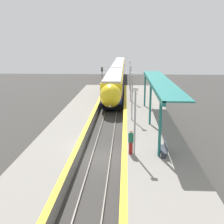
{
  "coord_description": "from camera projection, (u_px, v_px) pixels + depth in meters",
  "views": [
    {
      "loc": [
        1.84,
        -20.15,
        8.68
      ],
      "look_at": [
        0.56,
        5.76,
        2.28
      ],
      "focal_mm": 45.0,
      "sensor_mm": 36.0,
      "label": 1
    }
  ],
  "objects": [
    {
      "name": "lamppost_mid",
      "position": [
        132.0,
        93.0,
        28.23
      ],
      "size": [
        0.36,
        0.2,
        4.82
      ],
      "color": "#9E9EA3",
      "rests_on": "platform_right"
    },
    {
      "name": "platform_right",
      "position": [
        155.0,
        153.0,
        21.39
      ],
      "size": [
        5.1,
        64.0,
        1.01
      ],
      "color": "gray",
      "rests_on": "ground_plane"
    },
    {
      "name": "rail_left",
      "position": [
        92.0,
        157.0,
        21.73
      ],
      "size": [
        0.08,
        90.0,
        0.15
      ],
      "primitive_type": "cube",
      "color": "slate",
      "rests_on": "ground_plane"
    },
    {
      "name": "person_waiting",
      "position": [
        131.0,
        141.0,
        19.77
      ],
      "size": [
        0.36,
        0.23,
        1.78
      ],
      "color": "maroon",
      "rests_on": "platform_right"
    },
    {
      "name": "platform_left",
      "position": [
        55.0,
        151.0,
        21.76
      ],
      "size": [
        3.93,
        64.0,
        1.01
      ],
      "color": "gray",
      "rests_on": "ground_plane"
    },
    {
      "name": "train",
      "position": [
        118.0,
        72.0,
        63.26
      ],
      "size": [
        2.77,
        62.77,
        4.03
      ],
      "color": "black",
      "rests_on": "ground_plane"
    },
    {
      "name": "platform_bench",
      "position": [
        164.0,
        148.0,
        19.68
      ],
      "size": [
        0.44,
        1.76,
        0.89
      ],
      "color": "#2D333D",
      "rests_on": "platform_right"
    },
    {
      "name": "lamppost_near",
      "position": [
        135.0,
        117.0,
        19.11
      ],
      "size": [
        0.36,
        0.2,
        4.82
      ],
      "color": "#9E9EA3",
      "rests_on": "platform_right"
    },
    {
      "name": "lamppost_farthest",
      "position": [
        130.0,
        73.0,
        46.48
      ],
      "size": [
        0.36,
        0.2,
        4.82
      ],
      "color": "#9E9EA3",
      "rests_on": "platform_right"
    },
    {
      "name": "railway_signal",
      "position": [
        102.0,
        79.0,
        46.23
      ],
      "size": [
        0.28,
        0.28,
        4.82
      ],
      "color": "#59595E",
      "rests_on": "ground_plane"
    },
    {
      "name": "lamppost_far",
      "position": [
        131.0,
        81.0,
        37.36
      ],
      "size": [
        0.36,
        0.2,
        4.82
      ],
      "color": "#9E9EA3",
      "rests_on": "platform_right"
    },
    {
      "name": "station_canopy",
      "position": [
        157.0,
        84.0,
        26.36
      ],
      "size": [
        2.02,
        18.92,
        4.22
      ],
      "color": "#1E6B66",
      "rests_on": "platform_right"
    },
    {
      "name": "ground_plane",
      "position": [
        101.0,
        158.0,
        21.71
      ],
      "size": [
        120.0,
        120.0,
        0.0
      ],
      "primitive_type": "plane",
      "color": "#383533"
    },
    {
      "name": "rail_right",
      "position": [
        110.0,
        157.0,
        21.66
      ],
      "size": [
        0.08,
        90.0,
        0.15
      ],
      "primitive_type": "cube",
      "color": "slate",
      "rests_on": "ground_plane"
    }
  ]
}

